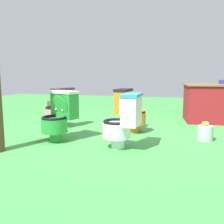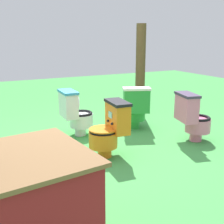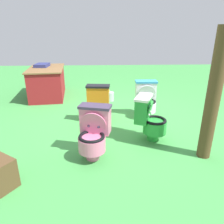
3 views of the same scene
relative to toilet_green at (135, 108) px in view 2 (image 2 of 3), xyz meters
The scene contains 7 objects.
ground 1.12m from the toilet_green, 27.64° to the left, with size 14.00×14.00×0.00m, color #429947.
toilet_green is the anchor object (origin of this frame).
toilet_white 1.00m from the toilet_green, ahead, with size 0.50×0.44×0.73m.
toilet_pink 0.98m from the toilet_green, 117.54° to the left, with size 0.58×0.51×0.73m.
toilet_orange 1.20m from the toilet_green, 42.61° to the left, with size 0.53×0.45×0.73m.
wooden_post 1.00m from the toilet_green, 127.36° to the right, with size 0.18×0.18×1.74m, color brown.
lemon_bucket 2.16m from the toilet_green, 15.26° to the left, with size 0.22×0.22×0.28m.
Camera 2 is at (1.57, 3.55, 1.54)m, focal length 47.47 mm.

